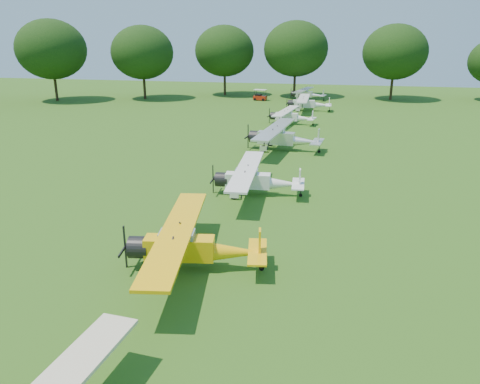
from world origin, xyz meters
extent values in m
plane|color=#235314|center=(0.00, 0.00, 0.00)|extent=(160.00, 160.00, 0.00)
cylinder|color=#2F2212|center=(14.28, 56.21, 2.25)|extent=(0.44, 0.44, 4.51)
ellipsoid|color=black|center=(14.28, 56.21, 7.77)|extent=(10.52, 10.52, 8.94)
cylinder|color=#2F2212|center=(-2.12, 56.74, 2.37)|extent=(0.44, 0.44, 4.74)
ellipsoid|color=black|center=(-2.12, 56.74, 8.16)|extent=(11.05, 11.05, 9.39)
cylinder|color=#2F2212|center=(-14.75, 56.54, 2.24)|extent=(0.44, 0.44, 4.49)
ellipsoid|color=black|center=(-14.75, 56.54, 7.73)|extent=(10.47, 10.47, 8.90)
cylinder|color=#2F2212|center=(-26.90, 48.50, 2.22)|extent=(0.44, 0.44, 4.44)
ellipsoid|color=black|center=(-26.90, 48.50, 7.65)|extent=(10.36, 10.36, 8.80)
cylinder|color=#2F2212|center=(-40.16, 42.92, 2.39)|extent=(0.44, 0.44, 4.77)
ellipsoid|color=black|center=(-40.16, 42.92, 8.22)|extent=(11.14, 11.14, 9.47)
cube|color=yellow|center=(-0.53, -8.99, 1.05)|extent=(3.31, 1.46, 1.05)
cone|color=yellow|center=(2.13, -8.55, 0.90)|extent=(2.91, 1.34, 0.90)
cube|color=#8CA5B2|center=(-0.63, -9.00, 1.60)|extent=(1.73, 1.17, 0.55)
cylinder|color=black|center=(-2.40, -9.30, 1.05)|extent=(1.06, 1.17, 1.04)
cube|color=black|center=(-3.04, -9.40, 1.05)|extent=(0.08, 0.13, 2.10)
cube|color=yellow|center=(-0.63, -9.00, 1.85)|extent=(3.16, 10.68, 0.14)
cube|color=yellow|center=(3.12, -8.38, 1.40)|extent=(0.19, 0.56, 1.30)
cube|color=yellow|center=(3.02, -8.40, 0.95)|extent=(1.29, 2.90, 0.09)
cylinder|color=black|center=(-1.11, -10.35, 0.30)|extent=(0.62, 0.26, 0.60)
cylinder|color=black|center=(-1.52, -7.89, 0.30)|extent=(0.62, 0.26, 0.60)
cylinder|color=black|center=(3.22, -8.37, 0.12)|extent=(0.25, 0.12, 0.24)
cube|color=white|center=(0.43, 2.23, 0.99)|extent=(3.09, 1.11, 0.99)
cone|color=white|center=(2.98, 2.42, 0.85)|extent=(2.70, 1.04, 0.85)
cube|color=#8CA5B2|center=(0.34, 2.23, 1.51)|extent=(1.57, 0.98, 0.52)
cylinder|color=black|center=(-1.36, 2.11, 0.99)|extent=(0.92, 1.04, 0.98)
cube|color=black|center=(-1.97, 2.06, 0.99)|extent=(0.06, 0.12, 1.99)
cube|color=white|center=(0.34, 2.23, 1.75)|extent=(2.09, 10.10, 0.13)
cube|color=white|center=(3.93, 2.48, 1.32)|extent=(0.13, 0.53, 1.23)
cube|color=white|center=(3.83, 2.48, 0.90)|extent=(0.99, 2.70, 0.09)
cylinder|color=black|center=(-0.24, 1.00, 0.28)|extent=(0.58, 0.19, 0.57)
cylinder|color=black|center=(-0.40, 3.36, 0.28)|extent=(0.58, 0.19, 0.57)
cylinder|color=black|center=(4.02, 2.49, 0.11)|extent=(0.23, 0.09, 0.23)
cube|color=white|center=(0.45, 15.73, 1.14)|extent=(3.55, 1.34, 1.14)
cone|color=white|center=(3.36, 15.47, 0.98)|extent=(3.11, 1.24, 0.98)
cube|color=#8CA5B2|center=(0.34, 15.74, 1.74)|extent=(1.82, 1.15, 0.60)
cylinder|color=black|center=(-1.60, 15.92, 1.14)|extent=(1.07, 1.21, 1.13)
cube|color=black|center=(-2.31, 15.98, 1.14)|extent=(0.08, 0.14, 2.28)
cube|color=white|center=(0.34, 15.74, 2.01)|extent=(2.59, 11.59, 0.15)
cube|color=white|center=(4.45, 15.37, 1.52)|extent=(0.16, 0.60, 1.41)
cube|color=white|center=(4.34, 15.38, 1.03)|extent=(1.19, 3.11, 0.10)
cylinder|color=black|center=(-0.54, 14.46, 0.33)|extent=(0.66, 0.23, 0.65)
cylinder|color=black|center=(-0.30, 17.16, 0.33)|extent=(0.66, 0.23, 0.65)
cylinder|color=black|center=(4.55, 15.36, 0.13)|extent=(0.27, 0.11, 0.26)
cube|color=white|center=(-0.20, 29.58, 0.91)|extent=(2.84, 1.16, 0.91)
cone|color=white|center=(2.11, 29.29, 0.78)|extent=(2.49, 1.07, 0.78)
cube|color=#8CA5B2|center=(-0.28, 29.59, 1.38)|extent=(1.47, 0.96, 0.47)
cylinder|color=black|center=(-1.82, 29.79, 0.91)|extent=(0.88, 0.99, 0.90)
cube|color=black|center=(-2.38, 29.85, 0.91)|extent=(0.06, 0.11, 1.81)
cube|color=white|center=(-0.28, 29.59, 1.60)|extent=(2.38, 9.23, 0.12)
cube|color=white|center=(2.97, 29.19, 1.21)|extent=(0.14, 0.48, 1.12)
cube|color=white|center=(2.88, 29.20, 0.82)|extent=(1.03, 2.49, 0.08)
cylinder|color=black|center=(-1.02, 28.60, 0.26)|extent=(0.53, 0.20, 0.52)
cylinder|color=black|center=(-0.75, 30.74, 0.26)|extent=(0.53, 0.20, 0.52)
cylinder|color=black|center=(3.05, 29.17, 0.10)|extent=(0.21, 0.09, 0.21)
cube|color=white|center=(0.96, 40.65, 1.01)|extent=(3.12, 1.01, 1.01)
cone|color=white|center=(3.57, 40.73, 0.87)|extent=(2.73, 0.95, 0.87)
cube|color=#8CA5B2|center=(0.86, 40.65, 1.55)|extent=(1.57, 0.93, 0.53)
cylinder|color=black|center=(-0.87, 40.60, 1.01)|extent=(0.90, 1.03, 1.01)
cube|color=black|center=(-1.50, 40.58, 1.01)|extent=(0.06, 0.12, 2.03)
cube|color=white|center=(0.86, 40.65, 1.79)|extent=(1.70, 10.28, 0.14)
cube|color=white|center=(4.54, 40.75, 1.35)|extent=(0.11, 0.53, 1.26)
cube|color=white|center=(4.44, 40.75, 0.92)|extent=(0.90, 2.73, 0.09)
cylinder|color=black|center=(0.22, 39.42, 0.29)|extent=(0.58, 0.17, 0.58)
cylinder|color=black|center=(0.15, 41.83, 0.29)|extent=(0.58, 0.17, 0.58)
cylinder|color=black|center=(4.63, 40.76, 0.12)|extent=(0.23, 0.08, 0.23)
cube|color=white|center=(-0.08, 52.92, 0.94)|extent=(2.96, 1.32, 0.94)
cone|color=white|center=(2.30, 52.51, 0.80)|extent=(2.60, 1.21, 0.80)
cube|color=#8CA5B2|center=(-0.17, 52.93, 1.43)|extent=(1.55, 1.05, 0.49)
cylinder|color=black|center=(-1.75, 53.20, 0.94)|extent=(0.95, 1.05, 0.93)
cube|color=black|center=(-2.32, 53.30, 0.94)|extent=(0.07, 0.11, 1.87)
cube|color=white|center=(-0.17, 52.93, 1.65)|extent=(2.87, 9.55, 0.12)
cube|color=white|center=(3.18, 52.36, 1.25)|extent=(0.17, 0.50, 1.16)
cube|color=white|center=(3.09, 52.38, 0.85)|extent=(1.17, 2.59, 0.08)
cylinder|color=black|center=(-0.97, 51.94, 0.27)|extent=(0.55, 0.23, 0.54)
cylinder|color=black|center=(-0.60, 54.14, 0.27)|extent=(0.55, 0.23, 0.54)
cylinder|color=black|center=(3.27, 52.35, 0.11)|extent=(0.22, 0.11, 0.21)
cube|color=#A61F0B|center=(-7.17, 50.54, 0.43)|extent=(2.27, 1.46, 0.68)
cube|color=black|center=(-7.45, 50.58, 0.82)|extent=(1.02, 1.18, 0.43)
cube|color=white|center=(-7.17, 50.54, 1.76)|extent=(2.19, 1.54, 0.08)
cylinder|color=black|center=(-7.97, 50.05, 0.21)|extent=(0.44, 0.20, 0.43)
cylinder|color=black|center=(-7.80, 51.23, 0.21)|extent=(0.44, 0.20, 0.43)
cylinder|color=black|center=(-6.54, 49.84, 0.21)|extent=(0.44, 0.20, 0.43)
cylinder|color=black|center=(-6.36, 51.02, 0.21)|extent=(0.44, 0.20, 0.43)
camera|label=1|loc=(6.37, -27.56, 10.37)|focal=35.00mm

